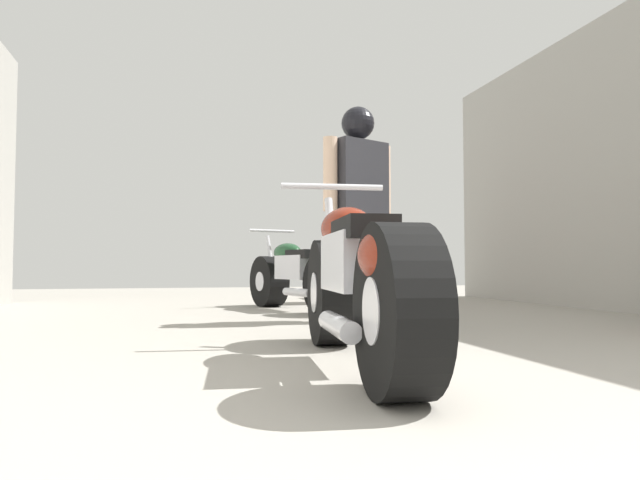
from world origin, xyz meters
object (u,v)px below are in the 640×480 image
(motorcycle_maroon_cruiser, at_px, (357,281))
(motorcycle_black_naked, at_px, (297,276))
(mechanic_in_blue, at_px, (373,227))
(mechanic_with_helmet, at_px, (358,192))

(motorcycle_maroon_cruiser, xyz_separation_m, motorcycle_black_naked, (0.40, 3.31, -0.04))
(motorcycle_maroon_cruiser, bearing_deg, mechanic_in_blue, 69.87)
(motorcycle_black_naked, height_order, mechanic_in_blue, mechanic_in_blue)
(motorcycle_maroon_cruiser, height_order, mechanic_in_blue, mechanic_in_blue)
(mechanic_in_blue, distance_m, mechanic_with_helmet, 2.53)
(mechanic_in_blue, relative_size, mechanic_with_helmet, 0.94)
(mechanic_in_blue, xyz_separation_m, mechanic_with_helmet, (-0.94, -2.34, 0.12))
(motorcycle_black_naked, relative_size, mechanic_in_blue, 1.10)
(motorcycle_black_naked, distance_m, mechanic_with_helmet, 1.52)
(motorcycle_maroon_cruiser, xyz_separation_m, mechanic_in_blue, (1.59, 4.34, 0.56))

